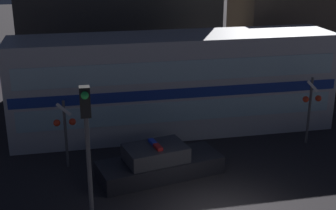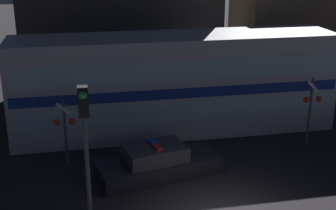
{
  "view_description": "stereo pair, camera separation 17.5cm",
  "coord_description": "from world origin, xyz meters",
  "px_view_note": "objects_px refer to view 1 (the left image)",
  "views": [
    {
      "loc": [
        -4.43,
        -12.27,
        8.49
      ],
      "look_at": [
        -0.68,
        5.84,
        2.06
      ],
      "focal_mm": 50.0,
      "sensor_mm": 36.0,
      "label": 1
    },
    {
      "loc": [
        -4.25,
        -12.31,
        8.49
      ],
      "look_at": [
        -0.68,
        5.84,
        2.06
      ],
      "focal_mm": 50.0,
      "sensor_mm": 36.0,
      "label": 2
    }
  ],
  "objects_px": {
    "train": "(174,84)",
    "crossing_signal_near": "(311,104)",
    "traffic_light_corner": "(87,133)",
    "police_car": "(159,163)"
  },
  "relations": [
    {
      "from": "train",
      "to": "crossing_signal_near",
      "type": "distance_m",
      "value": 6.15
    },
    {
      "from": "crossing_signal_near",
      "to": "train",
      "type": "bearing_deg",
      "value": 152.8
    },
    {
      "from": "crossing_signal_near",
      "to": "traffic_light_corner",
      "type": "relative_size",
      "value": 0.65
    },
    {
      "from": "train",
      "to": "police_car",
      "type": "bearing_deg",
      "value": -109.55
    },
    {
      "from": "police_car",
      "to": "traffic_light_corner",
      "type": "xyz_separation_m",
      "value": [
        -2.69,
        -3.19,
        2.78
      ]
    },
    {
      "from": "train",
      "to": "police_car",
      "type": "xyz_separation_m",
      "value": [
        -1.59,
        -4.46,
        -1.78
      ]
    },
    {
      "from": "train",
      "to": "police_car",
      "type": "height_order",
      "value": "train"
    },
    {
      "from": "police_car",
      "to": "traffic_light_corner",
      "type": "relative_size",
      "value": 1.07
    },
    {
      "from": "train",
      "to": "crossing_signal_near",
      "type": "relative_size",
      "value": 4.9
    },
    {
      "from": "police_car",
      "to": "traffic_light_corner",
      "type": "height_order",
      "value": "traffic_light_corner"
    }
  ]
}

